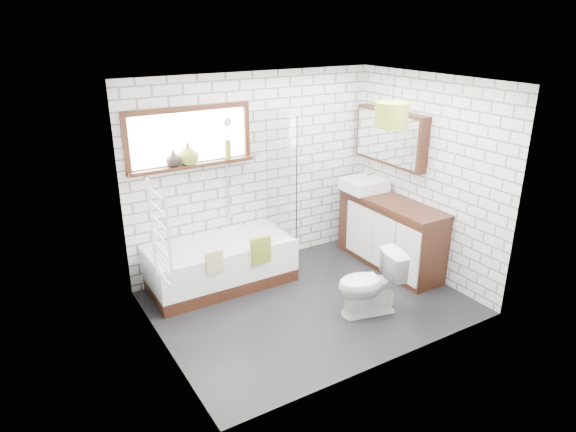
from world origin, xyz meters
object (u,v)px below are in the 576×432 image
bathtub (222,264)px  pendant (391,115)px  vanity (390,233)px  basin (364,185)px  toilet (370,283)px

bathtub → pendant: (1.67, -1.00, 1.82)m
vanity → pendant: 1.74m
basin → toilet: bearing=-125.6°
bathtub → basin: basin is taller
basin → toilet: size_ratio=0.73×
bathtub → toilet: 1.83m
bathtub → basin: 2.19m
vanity → pendant: pendant is taller
basin → pendant: (-0.39, -0.86, 1.10)m
pendant → basin: bearing=65.4°
bathtub → basin: (2.06, -0.13, 0.72)m
bathtub → vanity: 2.22m
basin → toilet: 1.72m
vanity → basin: (-0.06, 0.50, 0.54)m
toilet → vanity: bearing=142.1°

